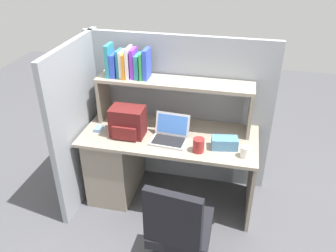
{
  "coord_description": "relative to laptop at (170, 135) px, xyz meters",
  "views": [
    {
      "loc": [
        0.59,
        -2.65,
        2.38
      ],
      "look_at": [
        0.0,
        -0.05,
        0.85
      ],
      "focal_mm": 37.14,
      "sensor_mm": 36.0,
      "label": 1
    }
  ],
  "objects": [
    {
      "name": "backpack",
      "position": [
        -0.39,
        -0.01,
        0.08
      ],
      "size": [
        0.3,
        0.22,
        0.27
      ],
      "color": "#591919",
      "rests_on": "desk"
    },
    {
      "name": "desk",
      "position": [
        -0.42,
        0.08,
        -0.38
      ],
      "size": [
        1.6,
        0.7,
        0.73
      ],
      "color": "gray",
      "rests_on": "ground_plane"
    },
    {
      "name": "office_chair",
      "position": [
        0.24,
        -0.79,
        -0.39
      ],
      "size": [
        0.52,
        0.52,
        0.93
      ],
      "rotation": [
        0.0,
        0.0,
        3.02
      ],
      "color": "black",
      "rests_on": "ground_plane"
    },
    {
      "name": "laptop",
      "position": [
        0.0,
        0.0,
        0.0
      ],
      "size": [
        0.33,
        0.28,
        0.22
      ],
      "color": "#B7BABF",
      "rests_on": "desk"
    },
    {
      "name": "cubicle_partition_left",
      "position": [
        -0.88,
        0.03,
        -0.01
      ],
      "size": [
        0.05,
        1.06,
        1.55
      ],
      "primitive_type": "cube",
      "color": "gray",
      "rests_on": "ground_plane"
    },
    {
      "name": "ground_plane",
      "position": [
        -0.03,
        0.08,
        -0.78
      ],
      "size": [
        8.0,
        8.0,
        0.0
      ],
      "primitive_type": "plane",
      "color": "#4C4C51"
    },
    {
      "name": "paper_cup",
      "position": [
        0.66,
        -0.13,
        -0.0
      ],
      "size": [
        0.08,
        0.08,
        0.1
      ],
      "primitive_type": "cylinder",
      "color": "white",
      "rests_on": "desk"
    },
    {
      "name": "tissue_box",
      "position": [
        0.48,
        -0.03,
        -0.0
      ],
      "size": [
        0.24,
        0.16,
        0.1
      ],
      "primitive_type": "cube",
      "rotation": [
        0.0,
        0.0,
        0.17
      ],
      "color": "teal",
      "rests_on": "desk"
    },
    {
      "name": "overhead_hutch",
      "position": [
        -0.03,
        0.28,
        0.3
      ],
      "size": [
        1.44,
        0.28,
        0.45
      ],
      "color": "gray",
      "rests_on": "desk"
    },
    {
      "name": "cubicle_partition_rear",
      "position": [
        -0.03,
        0.46,
        -0.01
      ],
      "size": [
        1.84,
        0.05,
        1.55
      ],
      "primitive_type": "cube",
      "color": "gray",
      "rests_on": "ground_plane"
    },
    {
      "name": "reference_books_on_shelf",
      "position": [
        -0.45,
        0.28,
        0.53
      ],
      "size": [
        0.39,
        0.19,
        0.3
      ],
      "color": "teal",
      "rests_on": "overhead_hutch"
    },
    {
      "name": "snack_canister",
      "position": [
        0.27,
        -0.13,
        0.01
      ],
      "size": [
        0.1,
        0.1,
        0.12
      ],
      "primitive_type": "cylinder",
      "color": "maroon",
      "rests_on": "desk"
    },
    {
      "name": "computer_mouse",
      "position": [
        -0.69,
        0.02,
        -0.03
      ],
      "size": [
        0.06,
        0.1,
        0.03
      ],
      "primitive_type": "cube",
      "rotation": [
        0.0,
        0.0,
        -0.0
      ],
      "color": "#7299C6",
      "rests_on": "desk"
    }
  ]
}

